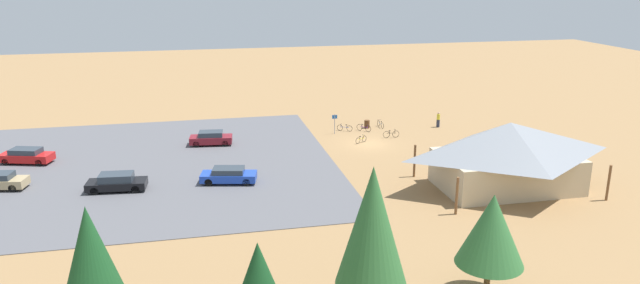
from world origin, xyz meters
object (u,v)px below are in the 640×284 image
car_red_front_row (26,156)px  bicycle_red_yard_front (529,149)px  lot_sign (335,121)px  car_blue_second_row (229,175)px  visitor_crossing_yard (438,119)px  pine_center (372,227)px  bicycle_black_lone_west (391,134)px  bike_pavilion (508,152)px  bicycle_teal_edge_south (514,154)px  bicycle_yellow_yard_center (361,140)px  bicycle_green_yard_right (478,144)px  bicycle_blue_front_row (345,128)px  bicycle_white_trailside (380,124)px  trash_bin (367,124)px  bicycle_silver_near_sign (518,140)px  pine_far_east (92,269)px  car_maroon_inner_stall (211,138)px  pine_mideast (259,282)px  car_black_near_entry (117,182)px  pine_west (492,230)px  bicycle_purple_by_bin (364,128)px

car_red_front_row → bicycle_red_yard_front: bearing=171.5°
lot_sign → car_blue_second_row: size_ratio=0.45×
visitor_crossing_yard → pine_center: bearing=62.0°
bicycle_black_lone_west → visitor_crossing_yard: (-6.64, -3.04, 0.52)m
bike_pavilion → bicycle_teal_edge_south: 9.13m
bicycle_teal_edge_south → bicycle_yellow_yard_center: (12.73, -7.90, -0.00)m
pine_center → bicycle_teal_edge_south: bearing=-132.1°
bicycle_green_yard_right → bicycle_blue_front_row: 14.56m
bicycle_white_trailside → pine_center: bearing=71.1°
trash_bin → bicycle_black_lone_west: size_ratio=0.50×
bicycle_silver_near_sign → bicycle_green_yard_right: 4.63m
pine_far_east → bicycle_yellow_yard_center: 38.42m
bicycle_red_yard_front → pine_center: bearing=46.4°
lot_sign → car_maroon_inner_stall: (13.28, 1.50, -0.66)m
bicycle_white_trailside → bicycle_blue_front_row: 4.42m
bicycle_teal_edge_south → visitor_crossing_yard: size_ratio=0.89×
bike_pavilion → pine_center: (16.70, 16.76, 2.58)m
pine_mideast → bicycle_yellow_yard_center: size_ratio=4.59×
bicycle_black_lone_west → car_maroon_inner_stall: car_maroon_inner_stall is taller
bicycle_green_yard_right → car_black_near_entry: size_ratio=0.37×
car_red_front_row → visitor_crossing_yard: visitor_crossing_yard is taller
bike_pavilion → bicycle_yellow_yard_center: size_ratio=9.21×
bike_pavilion → lot_sign: bearing=-63.1°
bicycle_teal_edge_south → trash_bin: bearing=-52.3°
pine_far_east → bicycle_silver_near_sign: (-36.92, -27.92, -4.44)m
pine_center → bicycle_blue_front_row: pine_center is taller
lot_sign → car_black_near_entry: lot_sign is taller
bicycle_black_lone_west → visitor_crossing_yard: visitor_crossing_yard is taller
car_red_front_row → visitor_crossing_yard: 42.41m
trash_bin → bicycle_teal_edge_south: bearing=127.7°
bicycle_green_yard_right → bicycle_black_lone_west: (7.35, -5.27, -0.01)m
visitor_crossing_yard → bicycle_yellow_yard_center: bearing=22.2°
pine_mideast → car_blue_second_row: pine_mideast is taller
bicycle_blue_front_row → car_maroon_inner_stall: size_ratio=0.35×
lot_sign → bicycle_teal_edge_south: bearing=140.9°
car_black_near_entry → visitor_crossing_yard: visitor_crossing_yard is taller
car_blue_second_row → car_maroon_inner_stall: bearing=-85.2°
car_red_front_row → car_black_near_entry: car_black_near_entry is taller
pine_mideast → bicycle_teal_edge_south: (-27.18, -26.02, -4.25)m
visitor_crossing_yard → pine_west: bearing=70.7°
lot_sign → pine_mideast: 40.04m
bicycle_green_yard_right → car_red_front_row: size_ratio=0.36×
bicycle_purple_by_bin → bicycle_red_yard_front: bearing=140.0°
car_red_front_row → bike_pavilion: bearing=159.0°
car_black_near_entry → bicycle_teal_edge_south: bearing=-178.2°
trash_bin → visitor_crossing_yard: 8.12m
bicycle_green_yard_right → visitor_crossing_yard: (0.71, -8.31, 0.51)m
pine_center → car_black_near_entry: (14.16, -22.84, -4.89)m
bike_pavilion → bicycle_blue_front_row: 21.77m
car_red_front_row → car_blue_second_row: 20.04m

